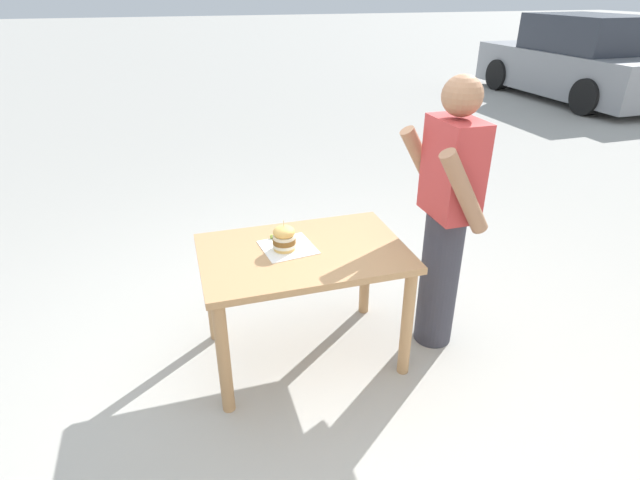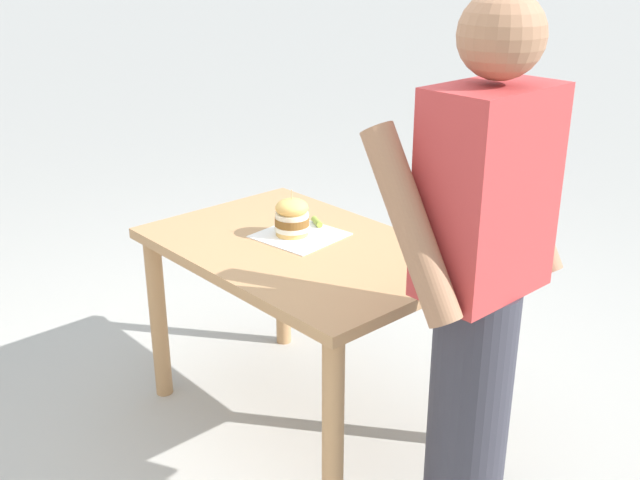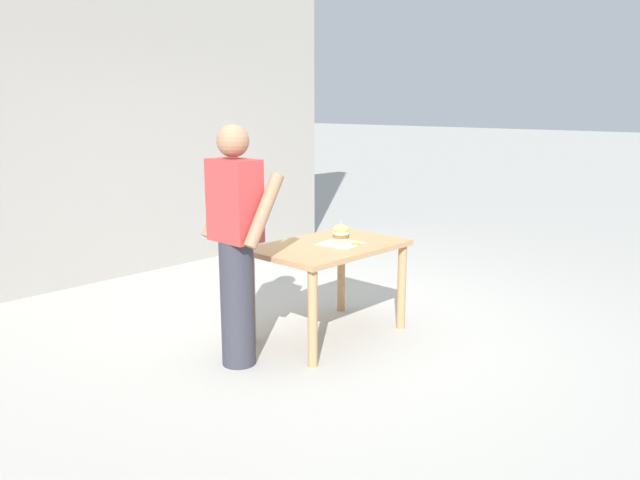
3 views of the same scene
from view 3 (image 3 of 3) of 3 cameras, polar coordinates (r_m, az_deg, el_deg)
name	(u,v)px [view 3 (image 3 of 3)]	position (r m, az deg, el deg)	size (l,w,h in m)	color
ground_plane	(328,335)	(5.08, 0.78, -8.66)	(80.00, 80.00, 0.00)	#ADAAA3
patio_table	(329,260)	(4.89, 0.80, -1.80)	(0.78, 1.17, 0.75)	tan
serving_paper	(341,243)	(4.88, 1.90, -0.32)	(0.29, 0.29, 0.00)	white
sandwich	(341,234)	(4.89, 1.93, 0.58)	(0.13, 0.13, 0.18)	#E5B25B
pickle_spear	(356,243)	(4.83, 3.28, -0.30)	(0.02, 0.02, 0.08)	#8EA83D
diner_across_table	(236,243)	(4.32, -7.66, -0.26)	(0.55, 0.35, 1.69)	#33333D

